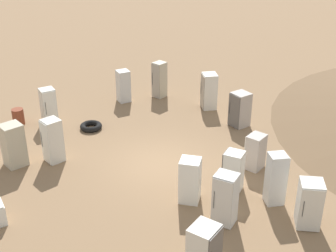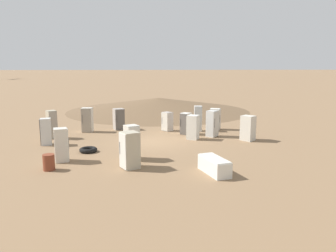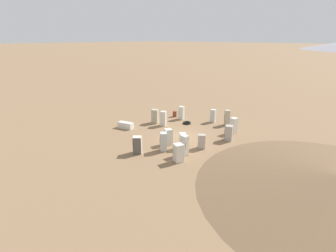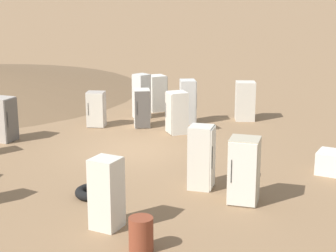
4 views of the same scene
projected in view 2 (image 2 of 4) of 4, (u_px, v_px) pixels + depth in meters
ground_plane at (153, 142)px, 21.19m from camera, size 1000.00×1000.00×0.00m
dirt_mound at (158, 104)px, 36.11m from camera, size 19.84×19.84×1.41m
discarded_fridge_0 at (119, 119)px, 25.16m from camera, size 0.97×0.94×1.62m
discarded_fridge_1 at (248, 128)px, 21.42m from camera, size 1.07×1.06×1.64m
discarded_fridge_2 at (87, 120)px, 24.24m from camera, size 0.79×0.82×1.80m
discarded_fridge_3 at (212, 124)px, 22.58m from camera, size 0.94×0.94×1.81m
discarded_fridge_4 at (186, 124)px, 23.40m from camera, size 0.90×0.90×1.54m
discarded_fridge_5 at (215, 119)px, 25.18m from camera, size 0.96×0.99×1.62m
discarded_fridge_6 at (46, 132)px, 20.18m from camera, size 0.70×0.75×1.66m
discarded_fridge_7 at (52, 124)px, 22.05m from camera, size 0.84×0.81×1.89m
discarded_fridge_8 at (193, 127)px, 21.76m from camera, size 0.94×0.95×1.62m
discarded_fridge_9 at (132, 142)px, 16.99m from camera, size 0.89×0.87×1.81m
discarded_fridge_10 at (130, 150)px, 15.52m from camera, size 1.01×1.02×1.76m
discarded_fridge_11 at (198, 119)px, 24.56m from camera, size 0.68×0.63×1.90m
discarded_fridge_12 at (214, 166)px, 14.83m from camera, size 2.03×1.18×0.73m
discarded_fridge_13 at (61, 145)px, 16.62m from camera, size 0.78×0.81×1.73m
discarded_fridge_14 at (167, 121)px, 24.67m from camera, size 0.91×0.89×1.42m
scrap_tire at (88, 150)px, 18.60m from camera, size 1.01×1.01×0.25m
rusty_barrel at (49, 162)px, 15.28m from camera, size 0.54×0.54×0.76m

